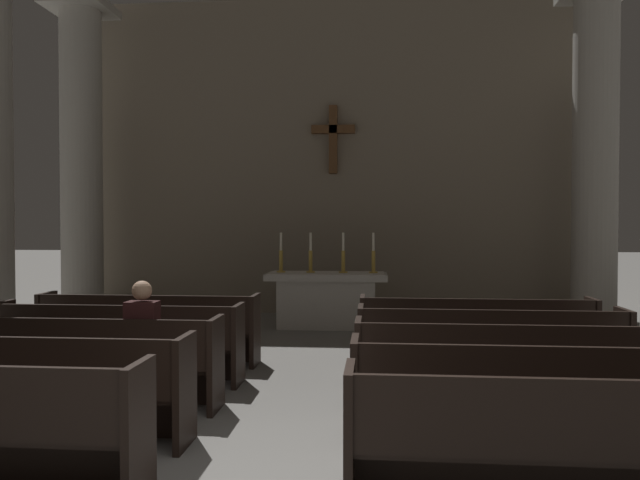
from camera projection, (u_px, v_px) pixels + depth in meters
name	position (u px, v px, depth m)	size (l,w,h in m)	color
pew_left_row_2	(19.00, 387.00, 5.29)	(2.99, 0.50, 0.95)	black
pew_left_row_3	(76.00, 361.00, 6.30)	(2.99, 0.50, 0.95)	black
pew_left_row_4	(117.00, 343.00, 7.30)	(2.99, 0.50, 0.95)	black
pew_left_row_5	(149.00, 328.00, 8.31)	(2.99, 0.50, 0.95)	black
pew_right_row_1	(579.00, 445.00, 3.90)	(2.99, 0.50, 0.95)	black
pew_right_row_2	(537.00, 400.00, 4.90)	(2.99, 0.50, 0.95)	black
pew_right_row_3	(510.00, 370.00, 5.91)	(2.99, 0.50, 0.95)	black
pew_right_row_4	(490.00, 349.00, 6.91)	(2.99, 0.50, 0.95)	black
pew_right_row_5	(476.00, 334.00, 7.91)	(2.99, 0.50, 0.95)	black
column_left_third	(82.00, 167.00, 11.99)	(1.19, 1.19, 6.21)	#ADA89E
column_right_third	(595.00, 162.00, 11.11)	(1.19, 1.19, 6.21)	#ADA89E
altar	(327.00, 298.00, 11.22)	(2.20, 0.90, 1.01)	#BCB7AD
candlestick_outer_left	(281.00, 259.00, 11.28)	(0.16, 0.16, 0.73)	#B79338
candlestick_inner_left	(311.00, 260.00, 11.23)	(0.16, 0.16, 0.73)	#B79338
candlestick_inner_right	(343.00, 260.00, 11.18)	(0.16, 0.16, 0.73)	#B79338
candlestick_outer_right	(373.00, 260.00, 11.13)	(0.16, 0.16, 0.73)	#B79338
apse_with_cross	(334.00, 157.00, 13.04)	(10.98, 0.42, 6.68)	gray
lone_worshipper	(145.00, 341.00, 6.27)	(0.32, 0.43, 1.32)	#26262B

